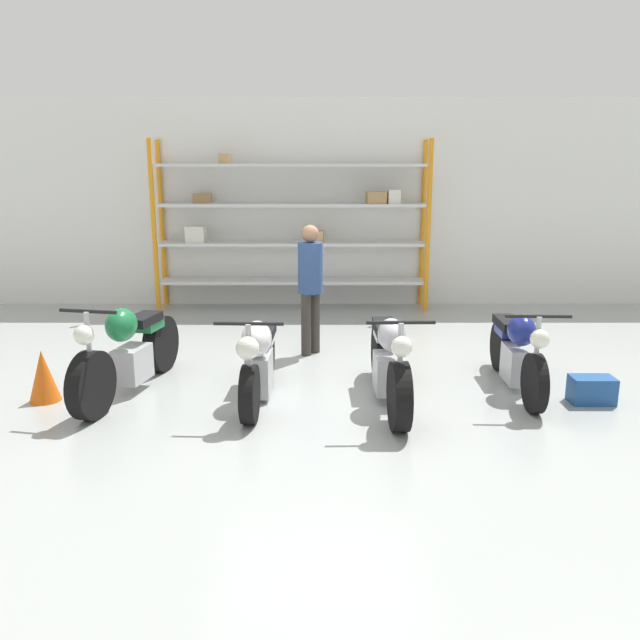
# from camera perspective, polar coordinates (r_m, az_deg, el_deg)

# --- Properties ---
(ground_plane) EXTENTS (30.00, 30.00, 0.00)m
(ground_plane) POSITION_cam_1_polar(r_m,az_deg,el_deg) (6.93, 0.00, -6.41)
(ground_plane) COLOR #9EA3A0
(back_wall) EXTENTS (30.00, 0.08, 3.60)m
(back_wall) POSITION_cam_1_polar(r_m,az_deg,el_deg) (11.22, -0.01, 10.57)
(back_wall) COLOR white
(back_wall) RESTS_ON ground_plane
(shelving_rack) EXTENTS (4.70, 0.63, 2.89)m
(shelving_rack) POSITION_cam_1_polar(r_m,az_deg,el_deg) (10.88, -2.67, 8.89)
(shelving_rack) COLOR orange
(shelving_rack) RESTS_ON ground_plane
(motorcycle_green) EXTENTS (0.72, 2.20, 1.08)m
(motorcycle_green) POSITION_cam_1_polar(r_m,az_deg,el_deg) (7.03, -17.06, -2.83)
(motorcycle_green) COLOR black
(motorcycle_green) RESTS_ON ground_plane
(motorcycle_white) EXTENTS (0.66, 1.94, 0.98)m
(motorcycle_white) POSITION_cam_1_polar(r_m,az_deg,el_deg) (6.58, -5.66, -3.62)
(motorcycle_white) COLOR black
(motorcycle_white) RESTS_ON ground_plane
(motorcycle_silver) EXTENTS (0.63, 2.13, 1.03)m
(motorcycle_silver) POSITION_cam_1_polar(r_m,az_deg,el_deg) (6.50, 6.35, -3.78)
(motorcycle_silver) COLOR black
(motorcycle_silver) RESTS_ON ground_plane
(motorcycle_blue) EXTENTS (0.64, 1.97, 0.99)m
(motorcycle_blue) POSITION_cam_1_polar(r_m,az_deg,el_deg) (7.16, 17.54, -2.65)
(motorcycle_blue) COLOR black
(motorcycle_blue) RESTS_ON ground_plane
(person_browsing) EXTENTS (0.45, 0.45, 1.70)m
(person_browsing) POSITION_cam_1_polar(r_m,az_deg,el_deg) (8.06, -0.89, 3.75)
(person_browsing) COLOR #38332D
(person_browsing) RESTS_ON ground_plane
(toolbox) EXTENTS (0.44, 0.26, 0.28)m
(toolbox) POSITION_cam_1_polar(r_m,az_deg,el_deg) (7.10, 23.59, -5.87)
(toolbox) COLOR #1E4C8C
(toolbox) RESTS_ON ground_plane
(traffic_cone) EXTENTS (0.32, 0.32, 0.55)m
(traffic_cone) POSITION_cam_1_polar(r_m,az_deg,el_deg) (7.13, -23.97, -4.68)
(traffic_cone) COLOR orange
(traffic_cone) RESTS_ON ground_plane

